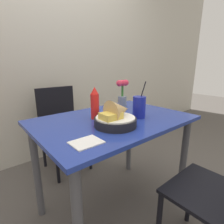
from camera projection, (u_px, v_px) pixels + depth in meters
The scene contains 9 objects.
ground_plane at pixel (114, 206), 1.39m from camera, with size 12.00×12.00×0.00m, color #4C4742.
wall_window at pixel (45, 44), 1.91m from camera, with size 7.00×0.06×2.60m.
dining_table at pixel (114, 134), 1.23m from camera, with size 1.04×0.71×0.73m.
chair_far_window at pixel (61, 121), 1.84m from camera, with size 0.40×0.40×0.86m.
food_basket at pixel (117, 117), 1.04m from camera, with size 0.25×0.25×0.16m.
ketchup_bottle at pixel (95, 104), 1.16m from camera, with size 0.06×0.06×0.22m.
drink_cup at pixel (139, 108), 1.20m from camera, with size 0.09×0.09×0.25m.
flower_vase at pixel (122, 95), 1.40m from camera, with size 0.12×0.07×0.24m.
napkin at pixel (86, 142), 0.82m from camera, with size 0.14×0.11×0.01m.
Camera 1 is at (-0.74, -0.87, 1.09)m, focal length 28.00 mm.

